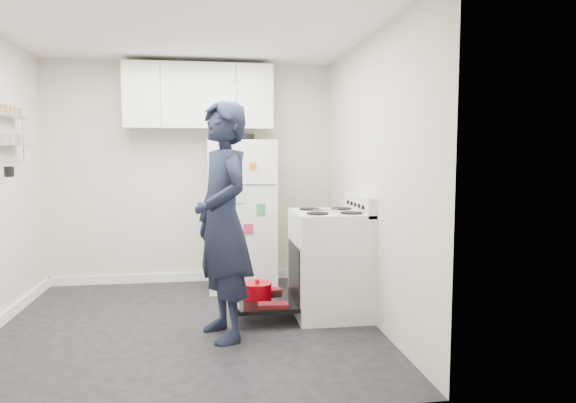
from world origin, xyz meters
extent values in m
cube|color=black|center=(0.00, 0.00, 0.00)|extent=(3.20, 3.20, 0.01)
cube|color=white|center=(0.00, 0.00, 2.50)|extent=(3.20, 3.20, 0.01)
cube|color=beige|center=(0.00, 1.60, 1.25)|extent=(3.20, 0.01, 2.50)
cube|color=beige|center=(0.00, -1.60, 1.25)|extent=(3.20, 0.01, 2.50)
cube|color=beige|center=(1.60, 0.00, 1.25)|extent=(0.01, 3.20, 2.50)
cube|color=white|center=(0.00, 1.59, 0.05)|extent=(3.20, 0.03, 0.10)
cube|color=silver|center=(1.28, 0.15, 0.46)|extent=(0.65, 0.76, 0.92)
cube|color=black|center=(1.21, 0.15, 0.40)|extent=(0.53, 0.60, 0.52)
cube|color=orange|center=(1.48, 0.15, 0.40)|extent=(0.02, 0.56, 0.46)
cylinder|color=black|center=(1.26, 0.15, 0.22)|extent=(0.34, 0.34, 0.02)
cube|color=silver|center=(1.56, 0.15, 1.01)|extent=(0.08, 0.76, 0.18)
cube|color=silver|center=(1.28, 0.15, 0.94)|extent=(0.65, 0.76, 0.03)
cube|color=#B2B2B7|center=(1.23, 0.10, 0.97)|extent=(0.22, 0.03, 0.01)
cube|color=black|center=(0.68, 0.15, 0.14)|extent=(0.55, 0.70, 0.03)
cylinder|color=#B2B2B7|center=(0.43, 0.15, 0.18)|extent=(0.02, 0.66, 0.02)
cylinder|color=#A8020D|center=(0.62, 0.20, 0.22)|extent=(0.26, 0.26, 0.12)
cylinder|color=#A8020D|center=(0.62, 0.20, 0.29)|extent=(0.27, 0.27, 0.02)
sphere|color=#A8020D|center=(0.62, 0.20, 0.32)|extent=(0.04, 0.04, 0.04)
cube|color=maroon|center=(0.73, -0.10, 0.18)|extent=(0.27, 0.15, 0.04)
cube|color=maroon|center=(0.73, 0.36, 0.18)|extent=(0.27, 0.15, 0.04)
cube|color=silver|center=(0.54, 1.25, 0.81)|extent=(0.72, 0.70, 1.62)
cube|color=#4C4C4C|center=(0.54, 0.90, 1.16)|extent=(0.68, 0.01, 0.01)
cube|color=#B2B2B7|center=(0.26, 0.88, 1.28)|extent=(0.03, 0.03, 0.20)
cube|color=#B2B2B7|center=(0.26, 0.88, 0.86)|extent=(0.03, 0.03, 0.55)
cylinder|color=black|center=(0.54, 1.25, 1.65)|extent=(0.30, 0.30, 0.07)
cube|color=#A32E49|center=(0.59, 0.89, 0.70)|extent=(0.10, 0.01, 0.10)
cube|color=#309049|center=(0.72, 0.89, 0.90)|extent=(0.09, 0.01, 0.12)
cube|color=#BB7516|center=(0.64, 0.89, 1.35)|extent=(0.07, 0.01, 0.07)
cube|color=yellow|center=(0.39, 0.89, 1.28)|extent=(0.06, 0.01, 0.06)
cube|color=beige|center=(0.49, 0.89, 1.05)|extent=(0.12, 0.01, 0.16)
cube|color=silver|center=(0.10, 1.43, 2.10)|extent=(1.60, 0.33, 0.70)
cube|color=#B2B2B7|center=(-1.52, 0.50, 1.80)|extent=(0.14, 0.60, 0.02)
cube|color=#B2B2B7|center=(-1.52, 0.50, 1.55)|extent=(0.14, 0.60, 0.02)
cylinder|color=black|center=(-1.49, 0.32, 1.32)|extent=(0.08, 0.08, 0.09)
imported|color=black|center=(0.30, -0.31, 0.94)|extent=(0.65, 0.80, 1.88)
camera|label=1|loc=(0.21, -4.36, 1.47)|focal=32.00mm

